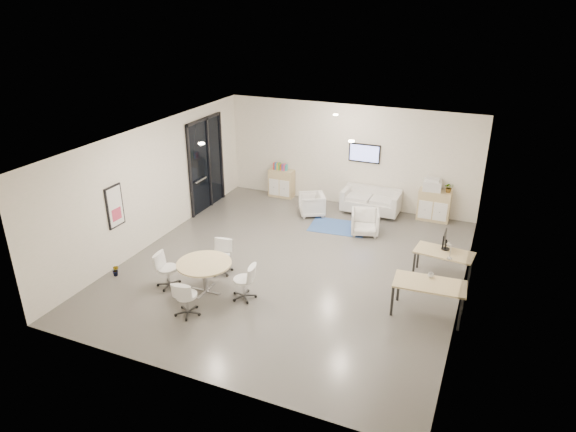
% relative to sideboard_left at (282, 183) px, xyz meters
% --- Properties ---
extents(room_shell, '(9.60, 10.60, 4.80)m').
position_rel_sideboard_left_xyz_m(room_shell, '(2.20, -4.26, 1.14)').
color(room_shell, '#585650').
rests_on(room_shell, ground).
extents(glass_door, '(0.09, 1.90, 2.85)m').
position_rel_sideboard_left_xyz_m(glass_door, '(-1.76, -1.75, 1.04)').
color(glass_door, black).
rests_on(glass_door, room_shell).
extents(artwork, '(0.05, 0.54, 1.04)m').
position_rel_sideboard_left_xyz_m(artwork, '(-1.77, -5.86, 1.09)').
color(artwork, black).
rests_on(artwork, room_shell).
extents(wall_tv, '(0.98, 0.06, 0.58)m').
position_rel_sideboard_left_xyz_m(wall_tv, '(2.70, 0.20, 1.29)').
color(wall_tv, black).
rests_on(wall_tv, room_shell).
extents(ceiling_spots, '(3.14, 4.14, 0.03)m').
position_rel_sideboard_left_xyz_m(ceiling_spots, '(2.00, -3.43, 2.72)').
color(ceiling_spots, '#FFEAC6').
rests_on(ceiling_spots, room_shell).
extents(sideboard_left, '(0.82, 0.42, 0.92)m').
position_rel_sideboard_left_xyz_m(sideboard_left, '(0.00, 0.00, 0.00)').
color(sideboard_left, tan).
rests_on(sideboard_left, room_shell).
extents(sideboard_right, '(0.93, 0.45, 0.93)m').
position_rel_sideboard_left_xyz_m(sideboard_right, '(4.96, -0.01, 0.01)').
color(sideboard_right, tan).
rests_on(sideboard_right, room_shell).
extents(books, '(0.47, 0.14, 0.22)m').
position_rel_sideboard_left_xyz_m(books, '(-0.04, 0.00, 0.57)').
color(books, red).
rests_on(books, sideboard_left).
extents(printer, '(0.55, 0.48, 0.36)m').
position_rel_sideboard_left_xyz_m(printer, '(4.84, -0.01, 0.64)').
color(printer, white).
rests_on(printer, sideboard_right).
extents(loveseat, '(1.74, 0.89, 0.65)m').
position_rel_sideboard_left_xyz_m(loveseat, '(3.11, -0.20, -0.10)').
color(loveseat, silver).
rests_on(loveseat, room_shell).
extents(blue_rug, '(1.71, 1.22, 0.01)m').
position_rel_sideboard_left_xyz_m(blue_rug, '(2.52, -1.64, -0.45)').
color(blue_rug, '#325199').
rests_on(blue_rug, room_shell).
extents(armchair_left, '(0.94, 0.96, 0.74)m').
position_rel_sideboard_left_xyz_m(armchair_left, '(1.48, -1.08, -0.09)').
color(armchair_left, silver).
rests_on(armchair_left, room_shell).
extents(armchair_right, '(0.91, 0.88, 0.76)m').
position_rel_sideboard_left_xyz_m(armchair_right, '(3.33, -1.76, -0.08)').
color(armchair_right, silver).
rests_on(armchair_right, room_shell).
extents(desk_rear, '(1.39, 0.80, 0.69)m').
position_rel_sideboard_left_xyz_m(desk_rear, '(5.68, -3.45, 0.17)').
color(desk_rear, tan).
rests_on(desk_rear, room_shell).
extents(desk_front, '(1.50, 0.83, 0.76)m').
position_rel_sideboard_left_xyz_m(desk_front, '(5.61, -5.14, 0.22)').
color(desk_front, tan).
rests_on(desk_front, room_shell).
extents(monitor, '(0.20, 0.50, 0.44)m').
position_rel_sideboard_left_xyz_m(monitor, '(5.64, -3.30, 0.47)').
color(monitor, black).
rests_on(monitor, desk_rear).
extents(round_table, '(1.23, 1.23, 0.75)m').
position_rel_sideboard_left_xyz_m(round_table, '(0.85, -6.19, 0.21)').
color(round_table, tan).
rests_on(round_table, room_shell).
extents(meeting_chairs, '(2.48, 2.48, 0.82)m').
position_rel_sideboard_left_xyz_m(meeting_chairs, '(0.85, -6.19, -0.05)').
color(meeting_chairs, white).
rests_on(meeting_chairs, room_shell).
extents(plant_cabinet, '(0.32, 0.34, 0.23)m').
position_rel_sideboard_left_xyz_m(plant_cabinet, '(5.32, -0.01, 0.59)').
color(plant_cabinet, '#3F7F3F').
rests_on(plant_cabinet, sideboard_right).
extents(plant_floor, '(0.20, 0.32, 0.13)m').
position_rel_sideboard_left_xyz_m(plant_floor, '(-1.50, -6.43, -0.39)').
color(plant_floor, '#3F7F3F').
rests_on(plant_floor, room_shell).
extents(cup, '(0.14, 0.13, 0.12)m').
position_rel_sideboard_left_xyz_m(cup, '(5.58, -4.89, 0.36)').
color(cup, white).
rests_on(cup, desk_front).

